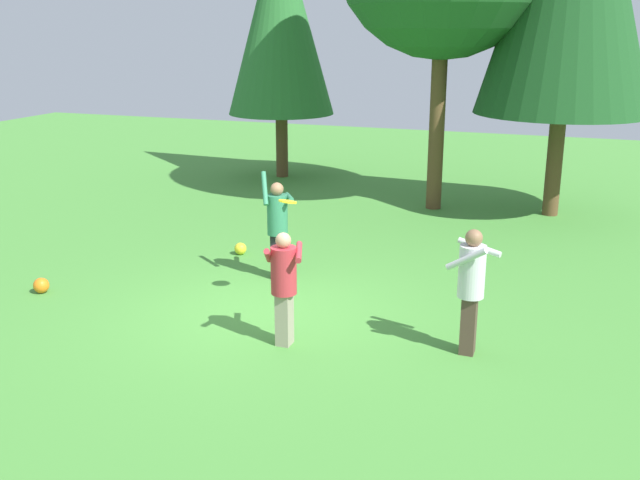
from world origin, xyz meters
TOP-DOWN VIEW (x-y plane):
  - ground_plane at (0.00, 0.00)m, footprint 40.00×40.00m
  - person_thrower at (-0.45, 1.51)m, footprint 0.65×0.65m
  - person_catcher at (0.67, -0.90)m, footprint 0.63×0.66m
  - person_bystander at (3.01, -0.35)m, footprint 0.66×0.61m
  - frisbee at (0.20, 0.40)m, footprint 0.36×0.36m
  - ball_yellow at (-1.62, 2.49)m, footprint 0.23×0.23m
  - ball_orange at (-3.74, -0.42)m, footprint 0.25×0.25m
  - tree_left at (-3.68, 9.46)m, footprint 2.88×2.88m

SIDE VIEW (x-z plane):
  - ground_plane at x=0.00m, z-range 0.00..0.00m
  - ball_yellow at x=-1.62m, z-range 0.00..0.23m
  - ball_orange at x=-3.74m, z-range 0.00..0.25m
  - person_catcher at x=0.67m, z-range 0.14..1.70m
  - person_thrower at x=-0.45m, z-range 0.07..1.89m
  - person_bystander at x=3.01m, z-range 0.16..1.83m
  - frisbee at x=0.20m, z-range 1.60..1.67m
  - tree_left at x=-3.68m, z-range 0.86..7.73m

